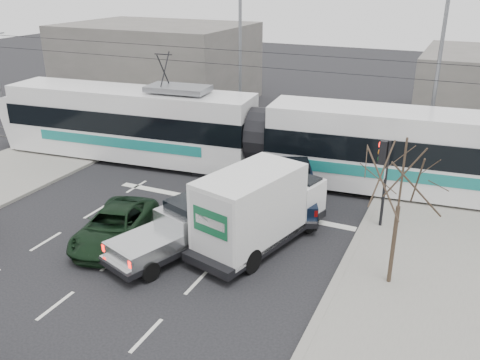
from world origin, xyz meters
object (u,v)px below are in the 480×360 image
at_px(silver_pickup, 179,229).
at_px(tram, 260,136).
at_px(box_truck, 259,209).
at_px(green_car, 115,226).
at_px(street_lamp_near, 433,73).
at_px(navy_pickup, 292,189).
at_px(traffic_signal, 384,165).
at_px(street_lamp_far, 237,53).
at_px(bare_tree, 402,180).

bearing_deg(silver_pickup, tram, 110.65).
height_order(box_truck, green_car, box_truck).
relative_size(tram, silver_pickup, 5.30).
bearing_deg(silver_pickup, box_truck, 51.84).
bearing_deg(tram, street_lamp_near, 23.28).
bearing_deg(navy_pickup, silver_pickup, -139.56).
bearing_deg(traffic_signal, street_lamp_far, 138.28).
bearing_deg(traffic_signal, silver_pickup, -142.19).
bearing_deg(bare_tree, silver_pickup, -172.82).
distance_m(silver_pickup, navy_pickup, 5.81).
bearing_deg(box_truck, silver_pickup, -132.59).
bearing_deg(traffic_signal, street_lamp_near, 83.59).
distance_m(bare_tree, silver_pickup, 8.08).
xyz_separation_m(silver_pickup, navy_pickup, (2.61, 5.19, 0.05)).
relative_size(street_lamp_far, tram, 0.31).
xyz_separation_m(traffic_signal, box_truck, (-3.85, -3.33, -1.20)).
distance_m(traffic_signal, tram, 7.46).
relative_size(bare_tree, tram, 0.17).
relative_size(bare_tree, street_lamp_far, 0.56).
bearing_deg(street_lamp_near, street_lamp_far, 170.13).
bearing_deg(street_lamp_near, bare_tree, -88.58).
bearing_deg(tram, navy_pickup, -53.75).
relative_size(tram, navy_pickup, 5.76).
height_order(traffic_signal, street_lamp_near, street_lamp_near).
relative_size(street_lamp_near, tram, 0.31).
height_order(traffic_signal, green_car, traffic_signal).
bearing_deg(tram, green_car, -110.91).
xyz_separation_m(navy_pickup, green_car, (-5.26, -5.56, -0.33)).
bearing_deg(box_truck, street_lamp_near, 81.25).
bearing_deg(green_car, street_lamp_far, 82.71).
bearing_deg(traffic_signal, green_car, -149.47).
relative_size(street_lamp_far, navy_pickup, 1.80).
bearing_deg(navy_pickup, traffic_signal, -26.57).
bearing_deg(box_truck, navy_pickup, 103.17).
height_order(tram, box_truck, tram).
relative_size(traffic_signal, silver_pickup, 0.66).
height_order(box_truck, navy_pickup, box_truck).
bearing_deg(street_lamp_near, box_truck, -113.45).
bearing_deg(green_car, tram, 60.91).
height_order(traffic_signal, tram, tram).
bearing_deg(green_car, traffic_signal, 16.92).
bearing_deg(bare_tree, traffic_signal, 105.76).
relative_size(bare_tree, silver_pickup, 0.92).
distance_m(street_lamp_near, tram, 9.00).
bearing_deg(bare_tree, green_car, -172.59).
distance_m(traffic_signal, street_lamp_far, 14.47).
xyz_separation_m(street_lamp_near, navy_pickup, (-4.60, -7.26, -4.13)).
relative_size(box_truck, green_car, 1.40).
bearing_deg(bare_tree, navy_pickup, 139.03).
distance_m(bare_tree, navy_pickup, 7.06).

